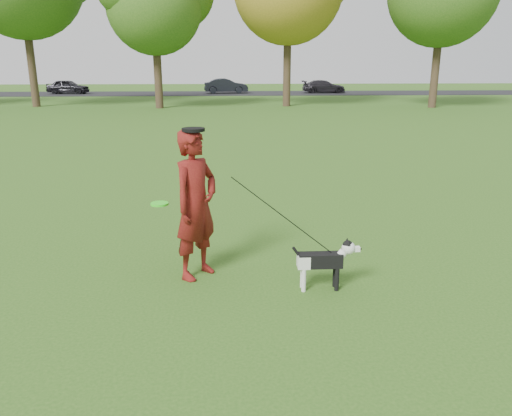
{
  "coord_description": "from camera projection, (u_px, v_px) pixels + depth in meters",
  "views": [
    {
      "loc": [
        0.22,
        -6.13,
        2.78
      ],
      "look_at": [
        0.56,
        0.07,
        0.95
      ],
      "focal_mm": 35.0,
      "sensor_mm": 36.0,
      "label": 1
    }
  ],
  "objects": [
    {
      "name": "ground",
      "position": [
        214.0,
        278.0,
        6.65
      ],
      "size": [
        120.0,
        120.0,
        0.0
      ],
      "primitive_type": "plane",
      "color": "#285116",
      "rests_on": "ground"
    },
    {
      "name": "road",
      "position": [
        225.0,
        93.0,
        44.96
      ],
      "size": [
        120.0,
        7.0,
        0.02
      ],
      "primitive_type": "cube",
      "color": "black",
      "rests_on": "ground"
    },
    {
      "name": "man",
      "position": [
        196.0,
        205.0,
        6.48
      ],
      "size": [
        0.82,
        0.86,
        1.98
      ],
      "primitive_type": "imported",
      "rotation": [
        0.0,
        0.0,
        0.9
      ],
      "color": "#5D0D0F",
      "rests_on": "ground"
    },
    {
      "name": "dog",
      "position": [
        326.0,
        259.0,
        6.23
      ],
      "size": [
        0.88,
        0.18,
        0.67
      ],
      "color": "black",
      "rests_on": "ground"
    },
    {
      "name": "car_left",
      "position": [
        68.0,
        87.0,
        44.04
      ],
      "size": [
        3.71,
        1.78,
        1.22
      ],
      "primitive_type": "imported",
      "rotation": [
        0.0,
        0.0,
        1.48
      ],
      "color": "black",
      "rests_on": "road"
    },
    {
      "name": "car_mid",
      "position": [
        226.0,
        86.0,
        44.78
      ],
      "size": [
        3.99,
        1.6,
        1.29
      ],
      "primitive_type": "imported",
      "rotation": [
        0.0,
        0.0,
        1.63
      ],
      "color": "black",
      "rests_on": "road"
    },
    {
      "name": "car_right",
      "position": [
        324.0,
        87.0,
        45.27
      ],
      "size": [
        3.92,
        1.66,
        1.13
      ],
      "primitive_type": "imported",
      "rotation": [
        0.0,
        0.0,
        1.59
      ],
      "color": "black",
      "rests_on": "road"
    },
    {
      "name": "man_held_items",
      "position": [
        282.0,
        215.0,
        6.28
      ],
      "size": [
        2.32,
        0.66,
        1.54
      ],
      "color": "#34F71F",
      "rests_on": "ground"
    }
  ]
}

